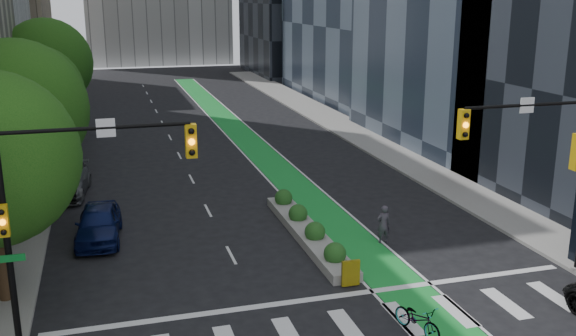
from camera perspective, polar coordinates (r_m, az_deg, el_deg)
ground at (r=22.64m, az=4.37°, el=-12.73°), size 160.00×160.00×0.00m
sidewalk_left at (r=45.17m, az=-21.57°, el=0.62°), size 3.60×90.00×0.15m
sidewalk_right at (r=48.77m, az=7.14°, el=2.59°), size 3.60×90.00×0.15m
bike_lane_paint at (r=50.85m, az=-4.28°, el=3.10°), size 2.20×70.00×0.01m
tree_mid at (r=31.33m, az=-23.04°, el=4.75°), size 6.40×6.40×8.78m
tree_midfar at (r=41.26m, az=-21.46°, el=6.26°), size 5.60×5.60×7.76m
tree_far at (r=51.07m, az=-20.63°, el=8.70°), size 6.60×6.60×9.00m
signal_left at (r=20.07m, az=-19.82°, el=-2.54°), size 6.14×0.51×7.20m
signal_right at (r=25.52m, az=22.79°, el=0.89°), size 5.82×0.51×7.20m
median_planter at (r=28.91m, az=1.75°, el=-5.51°), size 1.20×10.26×1.10m
bicycle at (r=21.53m, az=11.44°, el=-13.00°), size 1.27×2.08×1.03m
cyclist at (r=28.46m, az=8.48°, el=-4.96°), size 0.64×0.42×1.73m
parked_car_left_near at (r=29.70m, az=-16.48°, el=-4.73°), size 2.20×4.77×1.58m
parked_car_left_mid at (r=36.77m, az=-19.19°, el=-1.14°), size 2.14×4.97×1.59m
parked_car_left_far at (r=36.83m, az=-18.97°, el=-1.21°), size 2.56×5.17×1.45m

